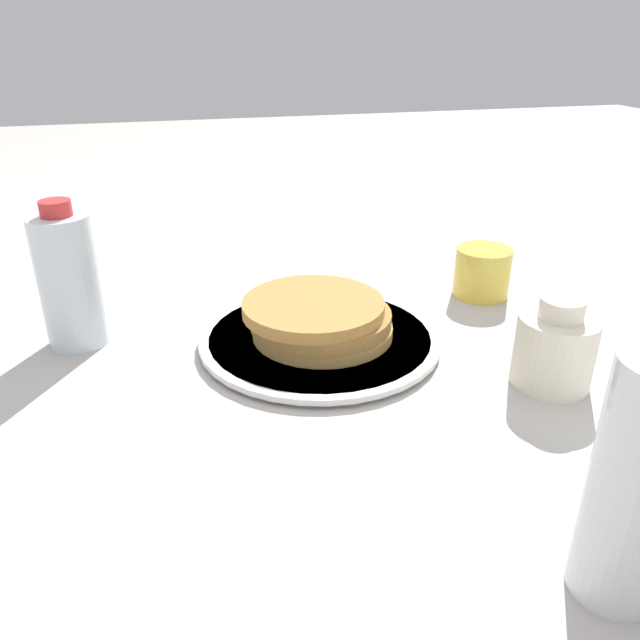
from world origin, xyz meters
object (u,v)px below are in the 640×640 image
object	(u,v)px
water_bottle_mid	(639,482)
water_bottle_far	(69,280)
juice_glass	(482,272)
cream_jug	(555,348)
pancake_stack	(319,317)
plate	(320,339)

from	to	relation	value
water_bottle_mid	water_bottle_far	distance (m)	0.63
juice_glass	cream_jug	bearing A→B (deg)	169.85
water_bottle_far	pancake_stack	bearing A→B (deg)	-104.76
plate	juice_glass	bearing A→B (deg)	-71.10
plate	water_bottle_mid	world-z (taller)	water_bottle_mid
plate	water_bottle_mid	bearing A→B (deg)	-165.36
juice_glass	water_bottle_far	bearing A→B (deg)	91.18
plate	water_bottle_mid	size ratio (longest dim) A/B	1.47
pancake_stack	cream_jug	bearing A→B (deg)	-125.18
pancake_stack	cream_jug	world-z (taller)	cream_jug
plate	cream_jug	size ratio (longest dim) A/B	2.90
pancake_stack	water_bottle_mid	xyz separation A→B (m)	(-0.41, -0.11, 0.06)
plate	water_bottle_mid	distance (m)	0.43
pancake_stack	water_bottle_mid	size ratio (longest dim) A/B	0.91
plate	cream_jug	bearing A→B (deg)	-124.63
water_bottle_mid	water_bottle_far	xyz separation A→B (m)	(0.49, 0.40, -0.01)
cream_jug	water_bottle_far	size ratio (longest dim) A/B	0.57
juice_glass	cream_jug	xyz separation A→B (m)	(-0.24, 0.04, 0.01)
juice_glass	water_bottle_mid	size ratio (longest dim) A/B	0.39
water_bottle_mid	juice_glass	bearing A→B (deg)	-17.71
juice_glass	water_bottle_far	distance (m)	0.56
water_bottle_far	water_bottle_mid	bearing A→B (deg)	-140.96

